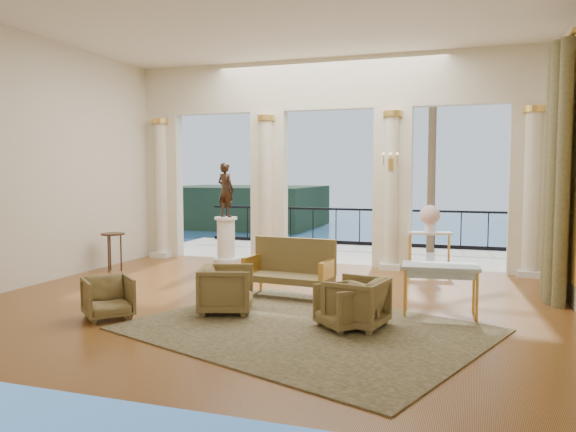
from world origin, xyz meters
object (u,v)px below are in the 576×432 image
(statue, at_px, (226,190))
(console_table, at_px, (429,239))
(armchair_c, at_px, (356,300))
(game_table, at_px, (440,270))
(armchair_b, at_px, (345,304))
(pedestal, at_px, (226,240))
(settee, at_px, (291,268))
(side_table, at_px, (113,239))
(armchair_d, at_px, (226,287))
(armchair_a, at_px, (108,296))

(statue, xyz_separation_m, console_table, (4.53, 0.05, -0.95))
(armchair_c, bearing_deg, statue, -127.25)
(game_table, bearing_deg, console_table, 91.63)
(armchair_b, distance_m, game_table, 1.63)
(game_table, distance_m, pedestal, 6.06)
(armchair_b, bearing_deg, settee, 172.38)
(side_table, bearing_deg, armchair_c, -24.93)
(settee, height_order, pedestal, pedestal)
(armchair_c, height_order, console_table, console_table)
(armchair_b, height_order, armchair_c, armchair_c)
(armchair_b, relative_size, armchair_d, 0.85)
(armchair_c, relative_size, settee, 0.49)
(armchair_a, relative_size, statue, 0.52)
(statue, bearing_deg, game_table, 164.13)
(armchair_d, height_order, console_table, console_table)
(armchair_b, relative_size, statue, 0.52)
(game_table, xyz_separation_m, side_table, (-6.62, 1.58, 0.03))
(armchair_b, bearing_deg, armchair_d, -144.35)
(armchair_d, relative_size, console_table, 0.82)
(armchair_a, height_order, armchair_d, armchair_d)
(settee, relative_size, side_table, 1.89)
(armchair_a, bearing_deg, settee, -1.68)
(settee, bearing_deg, armchair_d, -106.50)
(armchair_b, distance_m, armchair_d, 1.84)
(side_table, bearing_deg, game_table, -13.43)
(armchair_b, bearing_deg, pedestal, 173.74)
(armchair_d, bearing_deg, console_table, -47.67)
(armchair_c, xyz_separation_m, settee, (-1.40, 1.52, 0.11))
(settee, xyz_separation_m, game_table, (2.40, -0.49, 0.18))
(armchair_b, xyz_separation_m, settee, (-1.27, 1.61, 0.15))
(armchair_b, relative_size, side_table, 0.82)
(armchair_c, height_order, side_table, side_table)
(armchair_b, height_order, game_table, game_table)
(armchair_c, relative_size, console_table, 0.79)
(armchair_d, bearing_deg, settee, -39.81)
(game_table, height_order, statue, statue)
(pedestal, bearing_deg, console_table, 0.63)
(settee, distance_m, pedestal, 3.94)
(armchair_d, bearing_deg, side_table, 38.68)
(armchair_b, relative_size, pedestal, 0.63)
(pedestal, bearing_deg, settee, -49.68)
(armchair_b, xyz_separation_m, game_table, (1.13, 1.13, 0.33))
(armchair_a, bearing_deg, game_table, -28.18)
(armchair_a, bearing_deg, statue, 47.45)
(game_table, bearing_deg, pedestal, 139.68)
(pedestal, distance_m, console_table, 4.53)
(armchair_d, distance_m, game_table, 3.08)
(pedestal, height_order, console_table, pedestal)
(statue, bearing_deg, pedestal, 109.33)
(armchair_b, bearing_deg, game_table, 89.10)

